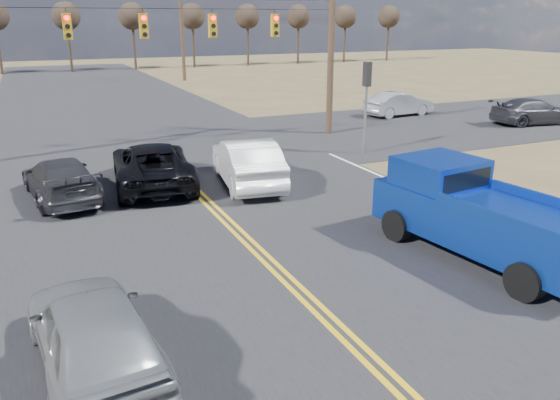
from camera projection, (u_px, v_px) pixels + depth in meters
name	position (u px, v px, depth m)	size (l,w,h in m)	color
ground	(389.00, 380.00, 8.87)	(160.00, 160.00, 0.00)	brown
road_main	(206.00, 202.00, 17.51)	(14.00, 120.00, 0.02)	#28282B
road_cross	(153.00, 150.00, 24.41)	(120.00, 12.00, 0.02)	#28282B
signal_gantry	(157.00, 32.00, 22.83)	(19.60, 4.83, 10.00)	#473323
utility_poles	(149.00, 28.00, 21.90)	(19.60, 58.32, 10.00)	#473323
treeline	(111.00, 17.00, 30.35)	(87.00, 117.80, 7.40)	#33261C
pickup_truck	(478.00, 214.00, 13.26)	(2.90, 6.05, 2.19)	black
silver_suv	(94.00, 332.00, 8.85)	(1.76, 4.38, 1.49)	gray
black_suv	(152.00, 165.00, 18.96)	(2.55, 5.52, 1.53)	black
white_car_queue	(247.00, 162.00, 19.11)	(1.74, 4.99, 1.64)	white
dgrey_car_queue	(61.00, 179.00, 17.54)	(1.90, 4.68, 1.36)	#2F2F34
cross_car_east_near	(399.00, 104.00, 32.87)	(4.35, 1.52, 1.43)	#A3A4AB
cross_car_east_far	(534.00, 112.00, 30.25)	(4.86, 1.97, 1.41)	#333238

